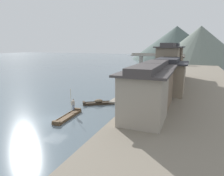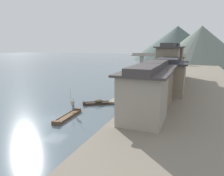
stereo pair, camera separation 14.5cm
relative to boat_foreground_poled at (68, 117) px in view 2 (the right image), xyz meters
name	(u,v)px [view 2 (the right image)]	position (x,y,z in m)	size (l,w,h in m)	color
ground_plane	(54,120)	(-1.18, -1.21, -0.16)	(400.00, 400.00, 0.00)	slate
riverbank_right	(196,84)	(15.31, 28.79, 0.28)	(18.00, 110.00, 0.89)	slate
boat_foreground_poled	(68,117)	(0.00, 0.00, 0.00)	(1.36, 5.61, 0.50)	brown
boatman_person	(73,103)	(-0.10, 1.49, 1.35)	(0.57, 0.25, 3.04)	black
boat_moored_nearest	(162,73)	(5.07, 46.69, 0.11)	(1.41, 5.85, 0.82)	#33281E
boat_moored_second	(156,78)	(4.86, 36.58, -0.02)	(1.02, 4.35, 0.42)	brown
boat_moored_third	(141,86)	(4.10, 22.41, 0.07)	(0.97, 4.73, 0.70)	#232326
boat_moored_far	(98,103)	(1.02, 7.00, 0.12)	(4.71, 3.57, 0.81)	#33281E
house_waterfront_nearest	(143,95)	(9.72, 0.32, 3.73)	(5.66, 6.61, 6.14)	gray
house_waterfront_second	(155,84)	(9.66, 7.31, 3.73)	(5.54, 7.01, 6.14)	#75604C
house_waterfront_tall	(167,76)	(10.37, 15.35, 3.72)	(6.96, 7.99, 6.14)	gray
house_waterfront_narrow	(168,65)	(9.54, 22.67, 5.03)	(5.30, 7.30, 8.74)	#7F705B
house_waterfront_far	(172,62)	(9.69, 29.37, 5.03)	(5.61, 7.01, 8.74)	brown
house_waterfront_end	(174,66)	(9.69, 35.35, 3.74)	(5.60, 5.52, 6.14)	#75604C
mooring_post_dock_near	(130,102)	(6.66, 5.46, 1.19)	(0.20, 0.20, 0.94)	#473828
mooring_post_dock_mid	(148,87)	(6.66, 17.10, 1.13)	(0.20, 0.20, 0.81)	#473828
mooring_post_dock_far	(158,78)	(6.66, 28.55, 1.19)	(0.20, 0.20, 0.93)	#473828
stone_bridge	(157,58)	(-1.18, 72.92, 3.49)	(24.03, 2.40, 5.63)	gray
hill_far_west	(201,45)	(17.03, 94.59, 9.34)	(45.20, 45.20, 19.01)	slate
hill_far_centre	(177,43)	(2.75, 125.33, 10.84)	(59.42, 59.42, 22.00)	#4C5B56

